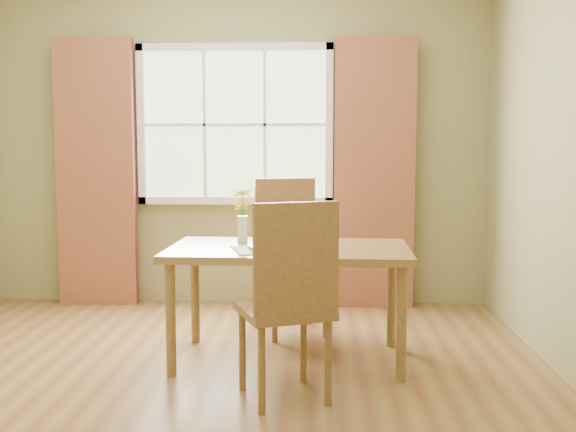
# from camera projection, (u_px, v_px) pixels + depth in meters

# --- Properties ---
(room) EXTENTS (4.24, 3.84, 2.74)m
(room) POSITION_uv_depth(u_px,v_px,m) (194.00, 143.00, 3.73)
(room) COLOR brown
(room) RESTS_ON ground
(window) EXTENTS (1.62, 0.06, 1.32)m
(window) POSITION_uv_depth(u_px,v_px,m) (235.00, 125.00, 5.57)
(window) COLOR beige
(window) RESTS_ON room
(curtain_left) EXTENTS (0.65, 0.08, 2.20)m
(curtain_left) POSITION_uv_depth(u_px,v_px,m) (96.00, 173.00, 5.57)
(curtain_left) COLOR maroon
(curtain_left) RESTS_ON room
(curtain_right) EXTENTS (0.65, 0.08, 2.20)m
(curtain_right) POSITION_uv_depth(u_px,v_px,m) (375.00, 174.00, 5.47)
(curtain_right) COLOR maroon
(curtain_right) RESTS_ON room
(dining_table) EXTENTS (1.49, 0.87, 0.71)m
(dining_table) POSITION_uv_depth(u_px,v_px,m) (289.00, 259.00, 4.13)
(dining_table) COLOR olive
(dining_table) RESTS_ON room
(chair_near) EXTENTS (0.57, 0.57, 1.06)m
(chair_near) POSITION_uv_depth(u_px,v_px,m) (290.00, 294.00, 3.44)
(chair_near) COLOR brown
(chair_near) RESTS_ON room
(chair_far) EXTENTS (0.58, 0.58, 1.10)m
(chair_far) POSITION_uv_depth(u_px,v_px,m) (289.00, 248.00, 4.85)
(chair_far) COLOR brown
(chair_far) RESTS_ON room
(placemat) EXTENTS (0.53, 0.45, 0.01)m
(placemat) POSITION_uv_depth(u_px,v_px,m) (272.00, 249.00, 4.02)
(placemat) COLOR beige
(placemat) RESTS_ON dining_table
(plate) EXTENTS (0.30, 0.30, 0.01)m
(plate) POSITION_uv_depth(u_px,v_px,m) (270.00, 249.00, 3.99)
(plate) COLOR #62D936
(plate) RESTS_ON placemat
(croissant_sandwich) EXTENTS (0.18, 0.13, 0.13)m
(croissant_sandwich) POSITION_uv_depth(u_px,v_px,m) (271.00, 237.00, 3.98)
(croissant_sandwich) COLOR #E8BC4F
(croissant_sandwich) RESTS_ON plate
(water_glass) EXTENTS (0.09, 0.09, 0.13)m
(water_glass) POSITION_uv_depth(u_px,v_px,m) (322.00, 240.00, 3.97)
(water_glass) COLOR silver
(water_glass) RESTS_ON dining_table
(flower_vase) EXTENTS (0.14, 0.14, 0.34)m
(flower_vase) POSITION_uv_depth(u_px,v_px,m) (242.00, 210.00, 4.33)
(flower_vase) COLOR silver
(flower_vase) RESTS_ON dining_table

